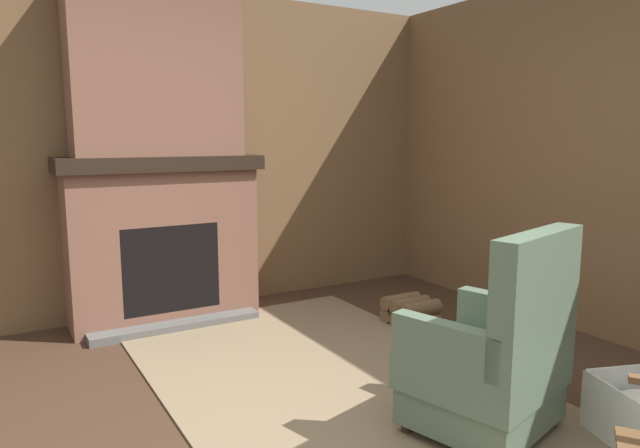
# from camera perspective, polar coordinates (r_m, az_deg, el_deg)

# --- Properties ---
(wood_panel_wall_left) EXTENTS (0.06, 5.77, 2.62)m
(wood_panel_wall_left) POSITION_cam_1_polar(r_m,az_deg,el_deg) (4.79, -16.52, 6.80)
(wood_panel_wall_left) COLOR brown
(wood_panel_wall_left) RESTS_ON ground
(fireplace_hearth) EXTENTS (0.65, 1.51, 1.30)m
(fireplace_hearth) POSITION_cam_1_polar(r_m,az_deg,el_deg) (4.61, -15.37, -1.55)
(fireplace_hearth) COLOR brown
(fireplace_hearth) RESTS_ON ground
(chimney_breast) EXTENTS (0.38, 1.25, 1.30)m
(chimney_breast) POSITION_cam_1_polar(r_m,az_deg,el_deg) (4.58, -16.10, 14.75)
(chimney_breast) COLOR brown
(chimney_breast) RESTS_ON fireplace_hearth
(area_rug) EXTENTS (3.79, 1.90, 0.01)m
(area_rug) POSITION_cam_1_polar(r_m,az_deg,el_deg) (3.25, 4.67, -17.56)
(area_rug) COLOR #7A664C
(area_rug) RESTS_ON ground
(armchair) EXTENTS (0.78, 0.82, 1.03)m
(armchair) POSITION_cam_1_polar(r_m,az_deg,el_deg) (2.94, 16.83, -13.09)
(armchair) COLOR #516651
(armchair) RESTS_ON ground
(firewood_stack) EXTENTS (0.36, 0.33, 0.22)m
(firewood_stack) POSITION_cam_1_polar(r_m,az_deg,el_deg) (4.49, 9.03, -8.63)
(firewood_stack) COLOR brown
(firewood_stack) RESTS_ON ground
(oil_lamp_vase) EXTENTS (0.11, 0.11, 0.24)m
(oil_lamp_vase) POSITION_cam_1_polar(r_m,az_deg,el_deg) (4.54, -18.38, 7.52)
(oil_lamp_vase) COLOR #99B29E
(oil_lamp_vase) RESTS_ON fireplace_hearth
(storage_case) EXTENTS (0.16, 0.23, 0.15)m
(storage_case) POSITION_cam_1_polar(r_m,az_deg,el_deg) (4.71, -11.04, 7.73)
(storage_case) COLOR brown
(storage_case) RESTS_ON fireplace_hearth
(decorative_plate_on_mantel) EXTENTS (0.06, 0.23, 0.23)m
(decorative_plate_on_mantel) POSITION_cam_1_polar(r_m,az_deg,el_deg) (4.61, -16.01, 8.00)
(decorative_plate_on_mantel) COLOR gold
(decorative_plate_on_mantel) RESTS_ON fireplace_hearth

